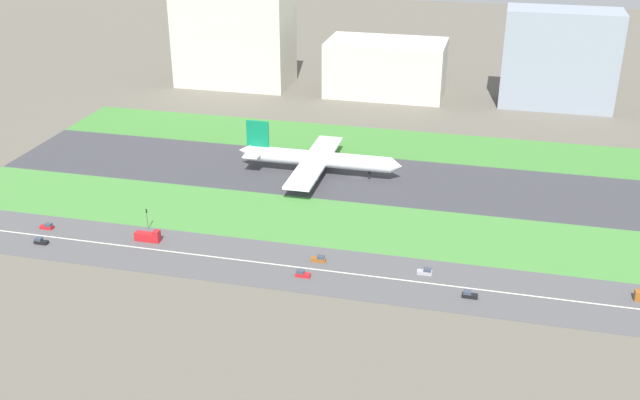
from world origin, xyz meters
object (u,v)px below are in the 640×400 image
at_px(airliner, 316,159).
at_px(traffic_light, 147,217).
at_px(car_4, 425,272).
at_px(car_2, 469,295).
at_px(car_1, 302,274).
at_px(terminal_building, 234,34).
at_px(office_tower, 559,59).
at_px(car_3, 47,226).
at_px(hangar_building, 386,68).
at_px(car_5, 41,241).
at_px(truck_0, 148,237).
at_px(fuel_tank_west, 397,58).
at_px(car_0, 319,259).

relative_size(airliner, traffic_light, 9.03).
height_order(car_4, car_2, same).
distance_m(car_1, terminal_building, 213.15).
relative_size(car_1, office_tower, 0.08).
height_order(car_3, hangar_building, hangar_building).
relative_size(car_4, terminal_building, 0.07).
bearing_deg(car_5, truck_0, -163.01).
xyz_separation_m(airliner, hangar_building, (8.59, 114.00, 7.73)).
bearing_deg(truck_0, fuel_tank_west, 78.52).
xyz_separation_m(car_4, car_2, (13.47, -10.00, 0.00)).
bearing_deg(car_4, terminal_building, 124.24).
distance_m(office_tower, fuel_tank_west, 98.02).
height_order(car_2, traffic_light, traffic_light).
relative_size(traffic_light, office_tower, 0.13).
distance_m(terminal_building, fuel_tank_west, 94.50).
height_order(car_0, truck_0, truck_0).
xyz_separation_m(car_0, fuel_tank_west, (-10.50, 227.00, 7.22)).
height_order(car_1, car_5, same).
distance_m(traffic_light, hangar_building, 181.60).
relative_size(car_4, office_tower, 0.08).
bearing_deg(car_3, car_2, -4.11).
bearing_deg(car_1, car_2, -180.00).
bearing_deg(hangar_building, truck_0, -104.49).
bearing_deg(office_tower, car_2, -98.66).
xyz_separation_m(car_4, car_1, (-35.08, -10.00, 0.00)).
height_order(car_5, terminal_building, terminal_building).
bearing_deg(hangar_building, car_1, -87.93).
relative_size(car_3, car_2, 1.00).
bearing_deg(car_3, car_1, -6.30).
height_order(car_4, truck_0, truck_0).
height_order(truck_0, car_5, truck_0).
bearing_deg(car_3, traffic_light, 13.77).
xyz_separation_m(car_3, car_2, (139.19, -10.00, 0.00)).
bearing_deg(car_1, car_0, -104.71).
distance_m(car_0, office_tower, 198.23).
bearing_deg(car_4, fuel_tank_west, 100.72).
bearing_deg(terminal_building, car_0, -63.33).
height_order(car_3, traffic_light, traffic_light).
distance_m(car_4, car_1, 36.48).
height_order(airliner, car_3, airliner).
height_order(car_2, truck_0, truck_0).
xyz_separation_m(car_4, fuel_tank_west, (-42.96, 227.00, 7.22)).
height_order(car_3, fuel_tank_west, fuel_tank_west).
height_order(car_5, hangar_building, hangar_building).
xyz_separation_m(traffic_light, office_tower, (135.82, 174.01, 19.40)).
height_order(car_1, fuel_tank_west, fuel_tank_west).
bearing_deg(hangar_building, traffic_light, -106.36).
distance_m(car_3, car_5, 10.74).
distance_m(airliner, truck_0, 78.25).
height_order(car_1, truck_0, truck_0).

